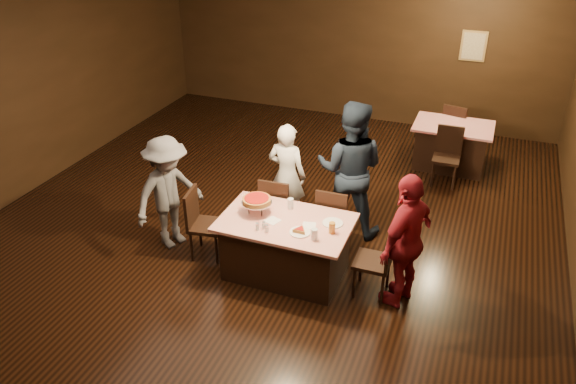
# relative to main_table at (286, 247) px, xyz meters

# --- Properties ---
(room) EXTENTS (10.00, 10.04, 3.02)m
(room) POSITION_rel_main_table_xyz_m (-0.61, 0.53, 1.75)
(room) COLOR black
(room) RESTS_ON ground
(main_table) EXTENTS (1.60, 1.00, 0.77)m
(main_table) POSITION_rel_main_table_xyz_m (0.00, 0.00, 0.00)
(main_table) COLOR #A3180A
(main_table) RESTS_ON ground
(back_table) EXTENTS (1.30, 0.90, 0.77)m
(back_table) POSITION_rel_main_table_xyz_m (1.56, 3.84, 0.00)
(back_table) COLOR #B90C12
(back_table) RESTS_ON ground
(chair_far_left) EXTENTS (0.44, 0.44, 0.95)m
(chair_far_left) POSITION_rel_main_table_xyz_m (-0.40, 0.75, 0.09)
(chair_far_left) COLOR black
(chair_far_left) RESTS_ON ground
(chair_far_right) EXTENTS (0.43, 0.43, 0.95)m
(chair_far_right) POSITION_rel_main_table_xyz_m (0.40, 0.75, 0.09)
(chair_far_right) COLOR black
(chair_far_right) RESTS_ON ground
(chair_end_left) EXTENTS (0.48, 0.48, 0.95)m
(chair_end_left) POSITION_rel_main_table_xyz_m (-1.10, 0.00, 0.09)
(chair_end_left) COLOR black
(chair_end_left) RESTS_ON ground
(chair_end_right) EXTENTS (0.43, 0.43, 0.95)m
(chair_end_right) POSITION_rel_main_table_xyz_m (1.10, 0.00, 0.09)
(chair_end_right) COLOR black
(chair_end_right) RESTS_ON ground
(chair_back_near) EXTENTS (0.43, 0.43, 0.95)m
(chair_back_near) POSITION_rel_main_table_xyz_m (1.56, 3.14, 0.09)
(chair_back_near) COLOR black
(chair_back_near) RESTS_ON ground
(chair_back_far) EXTENTS (0.50, 0.50, 0.95)m
(chair_back_far) POSITION_rel_main_table_xyz_m (1.56, 4.44, 0.09)
(chair_back_far) COLOR black
(chair_back_far) RESTS_ON ground
(diner_white_jacket) EXTENTS (0.58, 0.40, 1.53)m
(diner_white_jacket) POSITION_rel_main_table_xyz_m (-0.42, 1.14, 0.38)
(diner_white_jacket) COLOR white
(diner_white_jacket) RESTS_ON ground
(diner_navy_hoodie) EXTENTS (0.99, 0.80, 1.93)m
(diner_navy_hoodie) POSITION_rel_main_table_xyz_m (0.45, 1.25, 0.58)
(diner_navy_hoodie) COLOR #161F2F
(diner_navy_hoodie) RESTS_ON ground
(diner_grey_knit) EXTENTS (0.94, 1.17, 1.58)m
(diner_grey_knit) POSITION_rel_main_table_xyz_m (-1.68, 0.07, 0.41)
(diner_grey_knit) COLOR #58585D
(diner_grey_knit) RESTS_ON ground
(diner_red_shirt) EXTENTS (0.72, 1.06, 1.67)m
(diner_red_shirt) POSITION_rel_main_table_xyz_m (1.45, 0.00, 0.45)
(diner_red_shirt) COLOR maroon
(diner_red_shirt) RESTS_ON ground
(pizza_stand) EXTENTS (0.38, 0.38, 0.22)m
(pizza_stand) POSITION_rel_main_table_xyz_m (-0.40, 0.05, 0.57)
(pizza_stand) COLOR black
(pizza_stand) RESTS_ON main_table
(plate_with_slice) EXTENTS (0.25, 0.25, 0.06)m
(plate_with_slice) POSITION_rel_main_table_xyz_m (0.25, -0.18, 0.41)
(plate_with_slice) COLOR white
(plate_with_slice) RESTS_ON main_table
(plate_empty) EXTENTS (0.25, 0.25, 0.01)m
(plate_empty) POSITION_rel_main_table_xyz_m (0.55, 0.15, 0.39)
(plate_empty) COLOR white
(plate_empty) RESTS_ON main_table
(glass_front_right) EXTENTS (0.08, 0.08, 0.14)m
(glass_front_right) POSITION_rel_main_table_xyz_m (0.45, -0.25, 0.46)
(glass_front_right) COLOR silver
(glass_front_right) RESTS_ON main_table
(glass_amber) EXTENTS (0.08, 0.08, 0.14)m
(glass_amber) POSITION_rel_main_table_xyz_m (0.60, -0.05, 0.46)
(glass_amber) COLOR #BF7F26
(glass_amber) RESTS_ON main_table
(glass_back) EXTENTS (0.08, 0.08, 0.14)m
(glass_back) POSITION_rel_main_table_xyz_m (-0.05, 0.30, 0.46)
(glass_back) COLOR silver
(glass_back) RESTS_ON main_table
(condiments) EXTENTS (0.17, 0.10, 0.09)m
(condiments) POSITION_rel_main_table_xyz_m (-0.18, -0.28, 0.43)
(condiments) COLOR silver
(condiments) RESTS_ON main_table
(napkin_center) EXTENTS (0.19, 0.19, 0.01)m
(napkin_center) POSITION_rel_main_table_xyz_m (0.30, 0.00, 0.39)
(napkin_center) COLOR white
(napkin_center) RESTS_ON main_table
(napkin_left) EXTENTS (0.21, 0.21, 0.01)m
(napkin_left) POSITION_rel_main_table_xyz_m (-0.15, -0.05, 0.39)
(napkin_left) COLOR white
(napkin_left) RESTS_ON main_table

